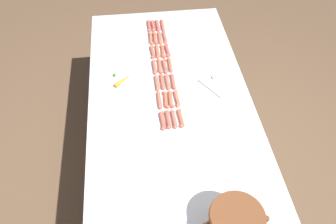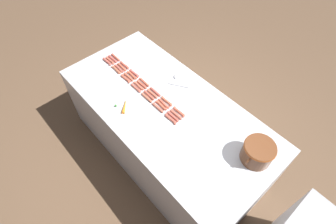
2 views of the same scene
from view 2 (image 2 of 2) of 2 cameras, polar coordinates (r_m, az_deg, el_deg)
name	(u,v)px [view 2 (image 2 of 2)]	position (r m, az deg, el deg)	size (l,w,h in m)	color
ground_plane	(166,150)	(3.21, -0.35, -8.32)	(20.00, 20.00, 0.00)	brown
griddle_counter	(166,131)	(2.85, -0.39, -4.15)	(1.07, 2.25, 0.85)	#BCBCC1
hot_dog_0	(116,57)	(3.03, -11.36, 11.63)	(0.03, 0.15, 0.03)	#B8523F
hot_dog_1	(124,65)	(2.92, -9.48, 10.08)	(0.03, 0.15, 0.03)	#B85343
hot_dog_2	(134,73)	(2.81, -7.39, 8.40)	(0.03, 0.15, 0.03)	#B74F45
hot_dog_3	(144,82)	(2.71, -5.23, 6.54)	(0.03, 0.15, 0.03)	#B65640
hot_dog_4	(155,92)	(2.61, -2.80, 4.44)	(0.03, 0.15, 0.03)	#B14F44
hot_dog_5	(167,101)	(2.53, -0.28, 2.39)	(0.03, 0.15, 0.03)	#BC5D45
hot_dog_6	(179,112)	(2.45, 2.43, 0.04)	(0.03, 0.15, 0.03)	#BE553E
hot_dog_7	(113,59)	(3.02, -11.98, 11.27)	(0.03, 0.15, 0.03)	#B94F45
hot_dog_8	(122,67)	(2.90, -10.05, 9.66)	(0.03, 0.15, 0.03)	#BE573F
hot_dog_9	(132,75)	(2.79, -7.88, 7.96)	(0.03, 0.15, 0.03)	#BA573D
hot_dog_10	(142,84)	(2.69, -5.68, 6.07)	(0.03, 0.15, 0.03)	#B5533F
hot_dog_11	(153,93)	(2.59, -3.39, 4.07)	(0.03, 0.15, 0.03)	#B65D46
hot_dog_12	(164,104)	(2.51, -0.93, 1.87)	(0.03, 0.15, 0.03)	#BC5641
hot_dog_13	(176,114)	(2.43, 1.78, -0.54)	(0.03, 0.15, 0.03)	#B15846
hot_dog_14	(110,60)	(3.00, -12.54, 10.95)	(0.03, 0.15, 0.03)	#B35743
hot_dog_15	(119,68)	(2.89, -10.67, 9.31)	(0.03, 0.15, 0.03)	#AF5345
hot_dog_16	(129,77)	(2.78, -8.60, 7.60)	(0.03, 0.15, 0.03)	#B6583F
hot_dog_17	(139,86)	(2.68, -6.44, 5.72)	(0.03, 0.15, 0.03)	#BC5C45
hot_dog_18	(149,95)	(2.58, -4.15, 3.69)	(0.03, 0.15, 0.03)	#B45241
hot_dog_19	(161,105)	(2.49, -1.51, 1.48)	(0.03, 0.15, 0.03)	#BE5940
hot_dog_20	(173,116)	(2.41, 1.10, -0.98)	(0.03, 0.15, 0.03)	#BD5143
hot_dog_21	(107,61)	(3.00, -13.16, 10.69)	(0.03, 0.15, 0.03)	#B25245
hot_dog_22	(116,70)	(2.88, -11.26, 9.04)	(0.03, 0.15, 0.03)	#B35E44
hot_dog_23	(126,79)	(2.77, -9.22, 7.22)	(0.04, 0.15, 0.03)	#BB543E
hot_dog_24	(136,88)	(2.66, -7.02, 5.24)	(0.03, 0.15, 0.03)	#BA5645
hot_dog_25	(147,98)	(2.56, -4.65, 3.15)	(0.03, 0.15, 0.03)	#B65C43
hot_dog_26	(158,108)	(2.48, -2.23, 0.96)	(0.03, 0.15, 0.03)	#B85A46
hot_dog_27	(171,119)	(2.40, 0.58, -1.52)	(0.03, 0.15, 0.03)	#B45242
bean_pot	(258,152)	(2.23, 19.05, -8.17)	(0.32, 0.26, 0.19)	brown
serving_spoon	(177,79)	(2.73, 1.97, 7.15)	(0.18, 0.25, 0.02)	#B7B7BC
carrot	(124,106)	(2.52, -9.56, 1.32)	(0.14, 0.14, 0.03)	orange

